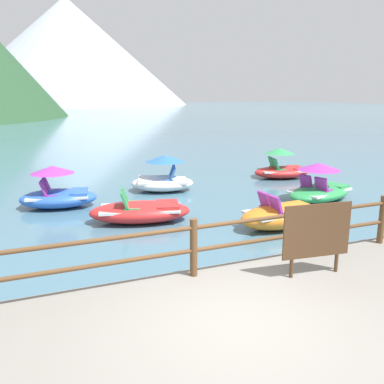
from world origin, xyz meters
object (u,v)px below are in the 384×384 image
(sign_board, at_px, (317,232))
(pedal_boat_7, at_px, (281,168))
(pedal_boat_3, at_px, (281,215))
(pedal_boat_1, at_px, (141,211))
(pedal_boat_4, at_px, (163,178))
(pedal_boat_2, at_px, (320,188))
(pedal_boat_6, at_px, (58,193))

(sign_board, height_order, pedal_boat_7, sign_board)
(pedal_boat_3, distance_m, pedal_boat_7, 6.39)
(pedal_boat_1, distance_m, pedal_boat_4, 3.58)
(pedal_boat_4, bearing_deg, sign_board, -91.21)
(pedal_boat_7, bearing_deg, pedal_boat_4, -176.40)
(pedal_boat_2, relative_size, pedal_boat_3, 1.21)
(pedal_boat_2, xyz_separation_m, pedal_boat_7, (0.91, 3.42, 0.00))
(pedal_boat_7, bearing_deg, sign_board, -121.30)
(pedal_boat_4, bearing_deg, pedal_boat_7, 3.60)
(pedal_boat_3, bearing_deg, pedal_boat_7, 55.73)
(sign_board, distance_m, pedal_boat_7, 10.03)
(pedal_boat_2, bearing_deg, pedal_boat_6, 163.60)
(sign_board, bearing_deg, pedal_boat_7, 58.70)
(sign_board, relative_size, pedal_boat_7, 0.50)
(sign_board, distance_m, pedal_boat_1, 5.36)
(sign_board, distance_m, pedal_boat_2, 6.73)
(pedal_boat_3, bearing_deg, pedal_boat_2, 34.76)
(pedal_boat_2, xyz_separation_m, pedal_boat_4, (-4.11, 3.10, 0.04))
(pedal_boat_1, height_order, pedal_boat_6, pedal_boat_6)
(pedal_boat_4, xyz_separation_m, pedal_boat_6, (-3.51, -0.86, -0.01))
(pedal_boat_2, height_order, pedal_boat_4, pedal_boat_4)
(pedal_boat_7, bearing_deg, pedal_boat_2, -104.97)
(pedal_boat_1, relative_size, pedal_boat_7, 1.18)
(pedal_boat_2, distance_m, pedal_boat_3, 3.27)
(pedal_boat_2, xyz_separation_m, pedal_boat_6, (-7.62, 2.24, 0.03))
(pedal_boat_3, relative_size, pedal_boat_6, 0.96)
(pedal_boat_6, bearing_deg, pedal_boat_1, -51.34)
(pedal_boat_4, height_order, pedal_boat_6, pedal_boat_6)
(pedal_boat_3, height_order, pedal_boat_7, pedal_boat_7)
(pedal_boat_1, distance_m, pedal_boat_3, 3.58)
(pedal_boat_6, relative_size, pedal_boat_7, 1.00)
(pedal_boat_2, relative_size, pedal_boat_4, 1.14)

